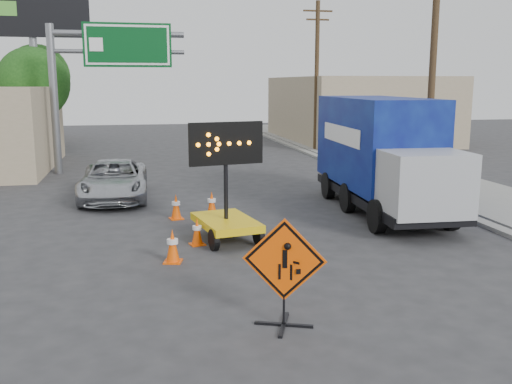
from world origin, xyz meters
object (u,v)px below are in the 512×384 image
object	(u,v)px
pickup_truck	(114,180)
box_truck	(381,161)
construction_sign	(284,270)
arrow_board	(226,215)

from	to	relation	value
pickup_truck	box_truck	xyz separation A→B (m)	(8.67, -3.86, 0.98)
construction_sign	box_truck	xyz separation A→B (m)	(5.40, 8.17, 0.66)
construction_sign	box_truck	bearing A→B (deg)	77.94
arrow_board	box_truck	xyz separation A→B (m)	(5.53, 2.50, 0.97)
box_truck	pickup_truck	bearing A→B (deg)	159.04
arrow_board	box_truck	bearing A→B (deg)	13.48
pickup_truck	construction_sign	bearing A→B (deg)	-73.63
box_truck	arrow_board	bearing A→B (deg)	-152.58
arrow_board	pickup_truck	size ratio (longest dim) A/B	0.63
arrow_board	box_truck	distance (m)	6.15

